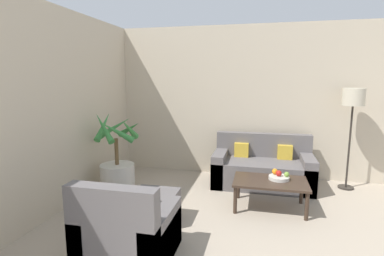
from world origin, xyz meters
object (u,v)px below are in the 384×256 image
at_px(floor_lamp, 353,103).
at_px(apple_red, 279,173).
at_px(ottoman, 155,206).
at_px(sofa_loveseat, 262,169).
at_px(apple_green, 287,174).
at_px(armchair, 128,234).
at_px(fruit_bowl, 279,178).
at_px(coffee_table, 270,184).
at_px(potted_palm, 117,168).
at_px(orange_fruit, 275,171).

xyz_separation_m(floor_lamp, apple_red, (-1.12, -0.99, -0.91)).
bearing_deg(ottoman, sofa_loveseat, 50.70).
xyz_separation_m(apple_green, ottoman, (-1.63, -0.75, -0.30)).
xyz_separation_m(armchair, ottoman, (-0.03, 0.86, -0.09)).
distance_m(fruit_bowl, apple_green, 0.11).
bearing_deg(coffee_table, floor_lamp, 40.81).
height_order(potted_palm, coffee_table, potted_palm).
relative_size(sofa_loveseat, armchair, 1.85).
relative_size(coffee_table, fruit_bowl, 3.53).
bearing_deg(potted_palm, orange_fruit, 1.74).
bearing_deg(apple_red, armchair, -132.57).
distance_m(fruit_bowl, ottoman, 1.72).
height_order(coffee_table, armchair, armchair).
relative_size(orange_fruit, ottoman, 0.15).
relative_size(sofa_loveseat, floor_lamp, 0.99).
xyz_separation_m(apple_red, apple_green, (0.10, -0.01, -0.00)).
relative_size(potted_palm, fruit_bowl, 4.58).
relative_size(potted_palm, orange_fruit, 15.94).
bearing_deg(potted_palm, ottoman, -40.17).
bearing_deg(coffee_table, orange_fruit, 66.81).
bearing_deg(apple_red, floor_lamp, 41.40).
relative_size(apple_green, orange_fruit, 0.88).
distance_m(fruit_bowl, apple_red, 0.06).
height_order(coffee_table, apple_red, apple_red).
height_order(sofa_loveseat, orange_fruit, sofa_loveseat).
xyz_separation_m(coffee_table, orange_fruit, (0.06, 0.15, 0.13)).
relative_size(potted_palm, sofa_loveseat, 0.80).
bearing_deg(potted_palm, apple_green, -0.23).
bearing_deg(floor_lamp, sofa_loveseat, -173.69).
bearing_deg(apple_red, ottoman, -153.59).
height_order(fruit_bowl, ottoman, fruit_bowl).
bearing_deg(potted_palm, coffee_table, -1.90).
height_order(potted_palm, sofa_loveseat, potted_palm).
bearing_deg(orange_fruit, fruit_bowl, -55.44).
xyz_separation_m(coffee_table, armchair, (-1.38, -1.54, -0.07)).
relative_size(sofa_loveseat, coffee_table, 1.63).
bearing_deg(armchair, sofa_loveseat, 62.65).
xyz_separation_m(potted_palm, floor_lamp, (3.54, 0.99, 1.00)).
bearing_deg(apple_green, ottoman, -155.34).
distance_m(floor_lamp, apple_red, 1.75).
relative_size(fruit_bowl, apple_red, 3.51).
bearing_deg(floor_lamp, orange_fruit, -141.92).
bearing_deg(fruit_bowl, floor_lamp, 41.62).
bearing_deg(coffee_table, apple_green, 17.15).
height_order(coffee_table, ottoman, coffee_table).
distance_m(fruit_bowl, orange_fruit, 0.11).
bearing_deg(floor_lamp, fruit_bowl, -138.38).
relative_size(potted_palm, apple_green, 18.18).
distance_m(apple_green, ottoman, 1.81).
relative_size(floor_lamp, ottoman, 2.94).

